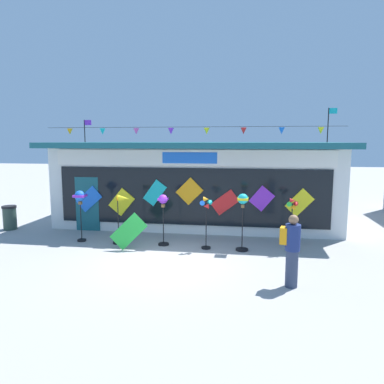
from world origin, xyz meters
TOP-DOWN VIEW (x-y plane):
  - ground_plane at (0.00, 0.00)m, footprint 80.00×80.00m
  - kite_shop_building at (0.25, 5.69)m, footprint 11.08×6.09m
  - wind_spinner_far_left at (-3.17, 1.64)m, footprint 0.36×0.36m
  - wind_spinner_left at (-1.72, 1.56)m, footprint 0.63×0.38m
  - wind_spinner_center_left at (-0.37, 1.60)m, footprint 0.34×0.34m
  - wind_spinner_center_right at (1.03, 1.38)m, footprint 0.37×0.29m
  - wind_spinner_right at (2.13, 1.39)m, footprint 0.38×0.38m
  - wind_spinner_far_right at (3.60, 1.54)m, footprint 0.35×0.30m
  - person_near_camera at (3.28, -1.24)m, footprint 0.47×0.36m
  - trash_bin at (-6.57, 2.76)m, footprint 0.52×0.52m
  - display_kite_on_ground at (-1.30, 0.96)m, footprint 1.15×0.27m

SIDE VIEW (x-z plane):
  - ground_plane at x=0.00m, z-range 0.00..0.00m
  - trash_bin at x=-6.57m, z-range 0.01..0.91m
  - display_kite_on_ground at x=-1.30m, z-range 0.00..1.15m
  - person_near_camera at x=3.28m, z-range 0.05..1.73m
  - wind_spinner_far_right at x=3.60m, z-range 0.22..1.85m
  - wind_spinner_left at x=-1.72m, z-range 0.25..1.84m
  - wind_spinner_center_right at x=1.03m, z-range 0.28..1.92m
  - wind_spinner_center_left at x=-0.37m, z-range 0.38..2.02m
  - wind_spinner_right at x=2.13m, z-range 0.42..2.17m
  - wind_spinner_far_left at x=-3.17m, z-range 0.53..2.24m
  - kite_shop_building at x=0.25m, z-range -0.65..3.95m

